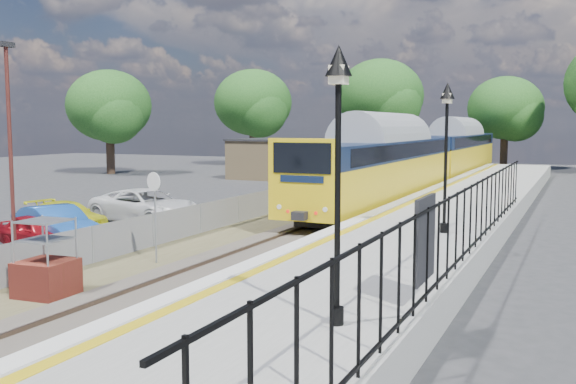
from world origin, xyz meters
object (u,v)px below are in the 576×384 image
Objects in this scene: train at (429,154)px; car_blue at (57,226)px; brick_plinth at (46,260)px; speed_sign at (155,202)px; victorian_lamp_north at (447,122)px; victorian_lamp_south at (338,120)px; car_red at (39,232)px; car_yellow at (67,216)px; carpark_lamp at (10,138)px; car_white at (146,206)px.

train is 9.56× the size of car_blue.
brick_plinth is 4.28m from speed_sign.
train is at bearing 103.76° from victorian_lamp_north.
victorian_lamp_south is 8.99m from brick_plinth.
car_red is (-13.03, 6.14, -3.69)m from victorian_lamp_south.
speed_sign is 0.72× the size of car_yellow.
train is at bearing -13.95° from car_yellow.
car_blue is at bearing -178.49° from speed_sign.
victorian_lamp_south and victorian_lamp_north have the same top height.
victorian_lamp_north reaches higher than car_blue.
car_blue is (-0.87, 2.61, -3.12)m from carpark_lamp.
victorian_lamp_south is 1.00× the size of victorian_lamp_north.
victorian_lamp_south is 0.11× the size of train.
victorian_lamp_north is 2.35× the size of brick_plinth.
victorian_lamp_north reaches higher than train.
car_white is at bearing -22.09° from car_yellow.
carpark_lamp is at bearing -153.95° from victorian_lamp_north.
victorian_lamp_north is at bearing -76.24° from train.
car_blue is at bearing -165.06° from car_white.
car_blue is (-4.92, 0.99, -1.22)m from speed_sign.
brick_plinth reaches higher than car_yellow.
car_blue reaches higher than car_red.
speed_sign is (-2.50, -25.81, -0.42)m from train.
victorian_lamp_south is at bearing -80.14° from train.
train is at bearing 3.59° from car_blue.
car_blue is at bearing 5.27° from car_red.
speed_sign reaches higher than car_blue.
speed_sign is at bearing 87.59° from brick_plinth.
victorian_lamp_north is 1.30× the size of car_red.
car_red is 0.83× the size of car_blue.
train is at bearing -12.42° from car_white.
victorian_lamp_north reaches higher than speed_sign.
brick_plinth is at bearing -144.19° from car_white.
car_white is at bearing 137.00° from victorian_lamp_south.
victorian_lamp_south reaches higher than car_red.
car_yellow is (-7.17, 3.85, -1.35)m from speed_sign.
victorian_lamp_north is 13.90m from car_red.
carpark_lamp is 8.96m from car_white.
train reaches higher than speed_sign.
car_yellow is at bearing 158.14° from car_white.
car_yellow is (-6.99, 8.01, -0.37)m from brick_plinth.
car_red is at bearing -168.97° from car_blue.
speed_sign is 0.42× the size of carpark_lamp.
speed_sign is 4.76m from carpark_lamp.
car_blue is at bearing 132.64° from brick_plinth.
speed_sign is at bearing -95.53° from train.
victorian_lamp_north is 12.02m from brick_plinth.
victorian_lamp_north is 13.20m from carpark_lamp.
car_white is at bearing 115.77° from brick_plinth.
train reaches higher than car_yellow.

